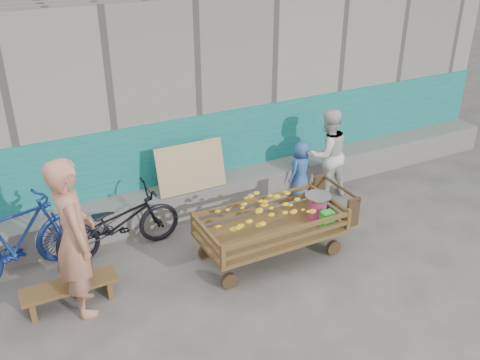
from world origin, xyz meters
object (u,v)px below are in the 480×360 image
vendor_man (75,238)px  bicycle_dark (119,223)px  banana_cart (269,219)px  bicycle_blue (17,240)px  woman (327,154)px  child (301,170)px  bench (70,289)px

vendor_man → bicycle_dark: vendor_man is taller
banana_cart → bicycle_blue: bearing=160.2°
banana_cart → bicycle_blue: bicycle_blue is taller
bicycle_dark → vendor_man: bearing=140.7°
woman → bicycle_blue: (-4.49, -0.04, -0.18)m
vendor_man → woman: 4.09m
child → bicycle_blue: (-4.13, -0.20, 0.07)m
banana_cart → bicycle_dark: bearing=147.9°
vendor_man → bicycle_blue: 1.12m
woman → bicycle_blue: woman is taller
bicycle_dark → bicycle_blue: bicycle_blue is taller
vendor_man → bicycle_dark: 1.24m
bench → bicycle_dark: bicycle_dark is taller
banana_cart → bicycle_blue: size_ratio=1.14×
woman → bicycle_dark: bearing=1.3°
banana_cart → woman: (1.65, 1.07, 0.13)m
woman → bicycle_dark: (-3.28, -0.04, -0.28)m
banana_cart → woman: woman is taller
bicycle_blue → vendor_man: bearing=-164.5°
bench → vendor_man: size_ratio=0.57×
banana_cart → child: (1.29, 1.23, -0.12)m
bicycle_dark → bench: bearing=131.4°
banana_cart → bicycle_dark: (-1.63, 1.03, -0.14)m
vendor_man → woman: vendor_man is taller
child → bicycle_blue: size_ratio=0.52×
bench → bicycle_blue: size_ratio=0.61×
banana_cart → woman: bearing=32.9°
banana_cart → bench: bearing=174.1°
vendor_man → bicycle_blue: vendor_man is taller
vendor_man → child: 3.80m
vendor_man → bicycle_dark: bearing=-37.2°
banana_cart → bicycle_dark: bicycle_dark is taller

